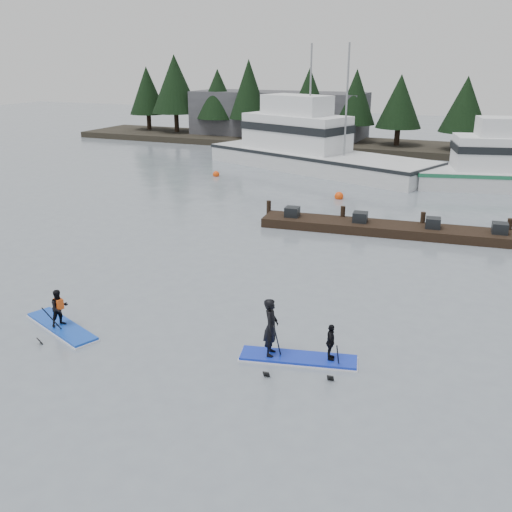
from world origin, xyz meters
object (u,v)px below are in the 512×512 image
at_px(fishing_boat_large, 312,159).
at_px(floating_dock, 400,230).
at_px(paddleboard_solo, 60,317).
at_px(paddleboard_duo, 291,340).

relative_size(fishing_boat_large, floating_dock, 1.40).
bearing_deg(paddleboard_solo, floating_dock, 82.99).
bearing_deg(fishing_boat_large, floating_dock, -37.83).
xyz_separation_m(floating_dock, paddleboard_solo, (-8.11, -14.87, 0.18)).
bearing_deg(floating_dock, fishing_boat_large, 116.28).
height_order(fishing_boat_large, paddleboard_solo, fishing_boat_large).
xyz_separation_m(fishing_boat_large, paddleboard_duo, (8.93, -29.01, -0.19)).
bearing_deg(paddleboard_solo, paddleboard_duo, 29.71).
height_order(paddleboard_solo, paddleboard_duo, paddleboard_duo).
relative_size(fishing_boat_large, paddleboard_duo, 5.65).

